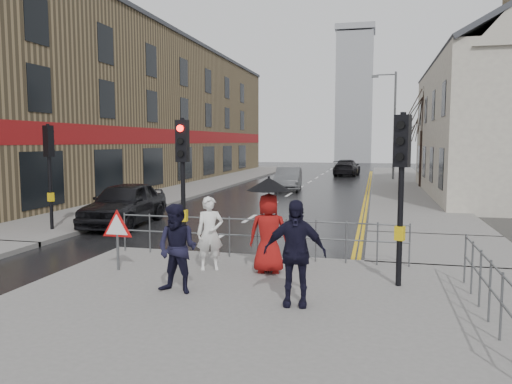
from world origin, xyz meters
The scene contains 23 objects.
ground centered at (0.00, 0.00, 0.00)m, with size 120.00×120.00×0.00m, color black.
near_pavement centered at (3.00, -3.50, 0.07)m, with size 10.00×9.00×0.14m, color #605E5B.
left_pavement centered at (-6.50, 23.00, 0.07)m, with size 4.00×44.00×0.14m, color #605E5B.
right_pavement centered at (6.50, 25.00, 0.07)m, with size 4.00×40.00×0.14m, color #605E5B.
pavement_bridge_right centered at (6.50, 3.00, 0.07)m, with size 4.00×4.20×0.14m, color #605E5B.
building_left_terrace centered at (-12.00, 22.00, 5.00)m, with size 8.00×42.00×10.00m, color brown.
church_tower centered at (1.50, 62.00, 9.00)m, with size 5.00×5.00×18.00m, color #94979D.
traffic_signal_near_left centered at (0.20, 0.20, 2.46)m, with size 0.28×0.27×3.40m.
traffic_signal_near_right centered at (5.20, -1.00, 2.46)m, with size 0.34×0.33×3.40m.
traffic_signal_far_left centered at (-5.50, 3.00, 2.46)m, with size 0.34×0.33×3.40m.
guard_railing_front centered at (1.95, 0.60, 0.86)m, with size 7.14×0.04×1.00m.
guard_railing_side centered at (6.50, -2.75, 0.84)m, with size 0.04×4.54×1.00m.
warning_sign centered at (-0.80, -1.21, 1.04)m, with size 0.80×0.07×1.35m.
street_lamp centered at (5.82, 28.00, 4.71)m, with size 1.83×0.25×8.00m.
tree_near centered at (7.50, 22.00, 5.14)m, with size 2.40×2.40×6.58m.
tree_far centered at (8.00, 30.00, 4.42)m, with size 2.40×2.40×5.64m.
pedestrian_a centered at (1.18, -0.69, 0.96)m, with size 0.59×0.39×1.63m, color white.
pedestrian_b centered at (1.13, -2.45, 0.98)m, with size 0.82×0.64×1.68m, color black.
pedestrian_with_umbrella centered at (2.49, -0.63, 1.26)m, with size 0.96×0.96×2.07m.
pedestrian_d centered at (3.38, -2.64, 1.07)m, with size 1.09×0.45×1.85m, color black.
car_parked centered at (-4.00, 5.05, 0.77)m, with size 1.82×4.53×1.54m, color black.
car_mid centered at (-0.52, 19.27, 0.70)m, with size 1.47×4.23×1.39m, color #4E5054.
car_far centered at (2.24, 33.31, 0.71)m, with size 1.98×4.86×1.41m, color black.
Camera 1 is at (4.71, -11.02, 2.98)m, focal length 35.00 mm.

